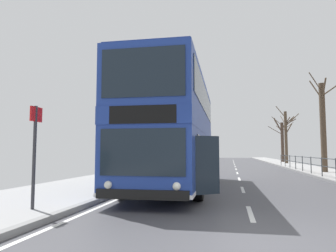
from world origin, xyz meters
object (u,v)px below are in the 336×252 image
(bus_stop_sign_near, at_px, (35,144))
(double_decker_bus_main, at_px, (175,132))
(bare_tree_far_01, at_px, (286,135))
(bare_tree_far_02, at_px, (323,125))
(bare_tree_far_00, at_px, (282,140))

(bus_stop_sign_near, bearing_deg, double_decker_bus_main, 67.57)
(bare_tree_far_01, bearing_deg, bus_stop_sign_near, -109.29)
(bare_tree_far_02, bearing_deg, bus_stop_sign_near, -124.44)
(bus_stop_sign_near, xyz_separation_m, bare_tree_far_00, (11.44, 36.63, 1.37))
(bare_tree_far_01, relative_size, bare_tree_far_02, 1.05)
(double_decker_bus_main, distance_m, bus_stop_sign_near, 6.33)
(bus_stop_sign_near, height_order, bare_tree_far_01, bare_tree_far_01)
(double_decker_bus_main, bearing_deg, bare_tree_far_00, 73.66)
(bus_stop_sign_near, bearing_deg, bare_tree_far_00, 72.66)
(bare_tree_far_01, height_order, bare_tree_far_02, bare_tree_far_01)
(bus_stop_sign_near, distance_m, bare_tree_far_01, 33.54)
(double_decker_bus_main, distance_m, bare_tree_far_01, 27.24)
(double_decker_bus_main, distance_m, bare_tree_far_00, 32.12)
(bus_stop_sign_near, bearing_deg, bare_tree_far_02, 55.56)
(double_decker_bus_main, xyz_separation_m, bare_tree_far_00, (9.03, 30.81, 0.73))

